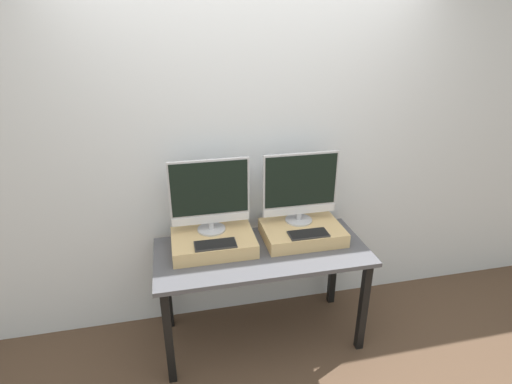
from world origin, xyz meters
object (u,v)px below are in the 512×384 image
(monitor_left, at_px, (210,195))
(monitor_right, at_px, (300,187))
(keyboard_left, at_px, (215,244))
(keyboard_right, at_px, (308,234))

(monitor_left, distance_m, monitor_right, 0.63)
(keyboard_left, distance_m, monitor_right, 0.71)
(monitor_right, bearing_deg, keyboard_left, -161.55)
(keyboard_left, bearing_deg, keyboard_right, 0.00)
(monitor_left, height_order, monitor_right, same)
(keyboard_left, height_order, monitor_right, monitor_right)
(monitor_left, relative_size, monitor_right, 1.00)
(monitor_left, bearing_deg, monitor_right, 0.00)
(monitor_left, xyz_separation_m, keyboard_left, (0.00, -0.21, -0.26))
(keyboard_left, relative_size, keyboard_right, 1.00)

